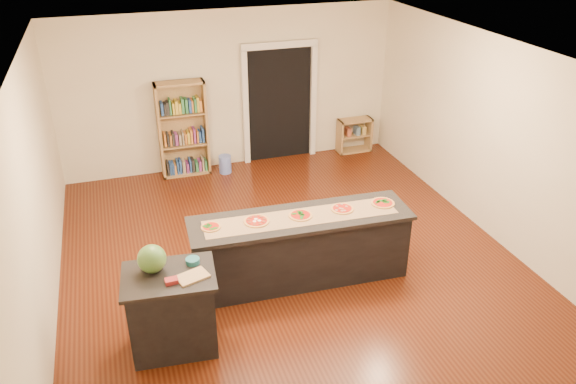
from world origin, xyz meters
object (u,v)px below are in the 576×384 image
object	(u,v)px
low_shelf	(354,135)
waste_bin	(225,164)
side_counter	(173,311)
watermelon	(152,259)
bookshelf	(183,129)
kitchen_island	(300,248)

from	to	relation	value
low_shelf	waste_bin	world-z (taller)	low_shelf
side_counter	watermelon	distance (m)	0.65
side_counter	low_shelf	bearing A→B (deg)	52.78
low_shelf	bookshelf	bearing A→B (deg)	-179.84
side_counter	bookshelf	distance (m)	4.48
waste_bin	bookshelf	bearing A→B (deg)	165.08
kitchen_island	watermelon	size ratio (longest dim) A/B	9.29
kitchen_island	waste_bin	distance (m)	3.47
kitchen_island	bookshelf	xyz separation A→B (m)	(-0.91, 3.63, 0.38)
side_counter	waste_bin	distance (m)	4.47
low_shelf	watermelon	world-z (taller)	watermelon
low_shelf	watermelon	xyz separation A→B (m)	(-4.23, -4.28, 0.77)
side_counter	watermelon	bearing A→B (deg)	144.75
kitchen_island	low_shelf	bearing A→B (deg)	59.69
bookshelf	low_shelf	distance (m)	3.33
watermelon	kitchen_island	bearing A→B (deg)	19.14
waste_bin	low_shelf	bearing A→B (deg)	4.13
bookshelf	waste_bin	world-z (taller)	bookshelf
side_counter	bookshelf	xyz separation A→B (m)	(0.80, 4.39, 0.37)
side_counter	watermelon	world-z (taller)	watermelon
bookshelf	watermelon	size ratio (longest dim) A/B	5.66
side_counter	watermelon	xyz separation A→B (m)	(-0.14, 0.12, 0.62)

